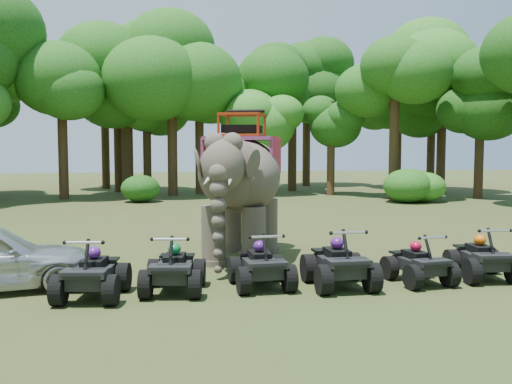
# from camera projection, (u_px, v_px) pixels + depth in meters

# --- Properties ---
(ground) EXTENTS (110.00, 110.00, 0.00)m
(ground) POSITION_uv_depth(u_px,v_px,m) (264.00, 271.00, 14.39)
(ground) COLOR #47381E
(ground) RESTS_ON ground
(elephant) EXTENTS (3.74, 5.39, 4.15)m
(elephant) POSITION_uv_depth(u_px,v_px,m) (242.00, 184.00, 15.86)
(elephant) COLOR brown
(elephant) RESTS_ON ground
(atv_0) EXTENTS (1.53, 1.93, 1.30)m
(atv_0) POSITION_uv_depth(u_px,v_px,m) (92.00, 267.00, 11.76)
(atv_0) COLOR black
(atv_0) RESTS_ON ground
(atv_1) EXTENTS (1.51, 1.90, 1.28)m
(atv_1) POSITION_uv_depth(u_px,v_px,m) (174.00, 263.00, 12.25)
(atv_1) COLOR black
(atv_1) RESTS_ON ground
(atv_2) EXTENTS (1.33, 1.77, 1.27)m
(atv_2) POSITION_uv_depth(u_px,v_px,m) (261.00, 259.00, 12.67)
(atv_2) COLOR black
(atv_2) RESTS_ON ground
(atv_3) EXTENTS (1.37, 1.86, 1.36)m
(atv_3) POSITION_uv_depth(u_px,v_px,m) (339.00, 257.00, 12.68)
(atv_3) COLOR black
(atv_3) RESTS_ON ground
(atv_4) EXTENTS (1.35, 1.72, 1.17)m
(atv_4) POSITION_uv_depth(u_px,v_px,m) (419.00, 258.00, 13.05)
(atv_4) COLOR black
(atv_4) RESTS_ON ground
(atv_5) EXTENTS (1.40, 1.82, 1.27)m
(atv_5) POSITION_uv_depth(u_px,v_px,m) (482.00, 252.00, 13.48)
(atv_5) COLOR black
(atv_5) RESTS_ON ground
(tree_0) EXTENTS (6.14, 6.14, 8.77)m
(tree_0) POSITION_uv_depth(u_px,v_px,m) (199.00, 127.00, 37.09)
(tree_0) COLOR #195114
(tree_0) RESTS_ON ground
(tree_1) EXTENTS (4.66, 4.66, 6.66)m
(tree_1) POSITION_uv_depth(u_px,v_px,m) (265.00, 143.00, 35.43)
(tree_1) COLOR #195114
(tree_1) RESTS_ON ground
(tree_2) EXTENTS (4.62, 4.62, 6.60)m
(tree_2) POSITION_uv_depth(u_px,v_px,m) (331.00, 143.00, 36.13)
(tree_2) COLOR #195114
(tree_2) RESTS_ON ground
(tree_3) EXTENTS (6.18, 6.18, 8.82)m
(tree_3) POSITION_uv_depth(u_px,v_px,m) (394.00, 124.00, 33.38)
(tree_3) COLOR #195114
(tree_3) RESTS_ON ground
(tree_4) EXTENTS (5.43, 5.43, 7.76)m
(tree_4) POSITION_uv_depth(u_px,v_px,m) (480.00, 133.00, 33.92)
(tree_4) COLOR #195114
(tree_4) RESTS_ON ground
(tree_29) EXTENTS (6.09, 6.09, 8.71)m
(tree_29) POSITION_uv_depth(u_px,v_px,m) (62.00, 125.00, 33.40)
(tree_29) COLOR #195114
(tree_29) RESTS_ON ground
(tree_30) EXTENTS (6.76, 6.76, 9.66)m
(tree_30) POSITION_uv_depth(u_px,v_px,m) (128.00, 120.00, 37.15)
(tree_30) COLOR #195114
(tree_30) RESTS_ON ground
(tree_31) EXTENTS (6.89, 6.89, 9.85)m
(tree_31) POSITION_uv_depth(u_px,v_px,m) (292.00, 120.00, 39.43)
(tree_31) COLOR #195114
(tree_31) RESTS_ON ground
(tree_32) EXTENTS (6.40, 6.40, 9.15)m
(tree_32) POSITION_uv_depth(u_px,v_px,m) (105.00, 126.00, 41.64)
(tree_32) COLOR #195114
(tree_32) RESTS_ON ground
(tree_34) EXTENTS (7.30, 7.30, 10.43)m
(tree_34) POSITION_uv_depth(u_px,v_px,m) (172.00, 113.00, 35.72)
(tree_34) COLOR #195114
(tree_34) RESTS_ON ground
(tree_35) EXTENTS (5.50, 5.50, 7.86)m
(tree_35) POSITION_uv_depth(u_px,v_px,m) (147.00, 134.00, 37.52)
(tree_35) COLOR #195114
(tree_35) RESTS_ON ground
(tree_36) EXTENTS (6.93, 6.93, 9.90)m
(tree_36) POSITION_uv_depth(u_px,v_px,m) (126.00, 118.00, 37.32)
(tree_36) COLOR #195114
(tree_36) RESTS_ON ground
(tree_39) EXTENTS (6.96, 6.96, 9.94)m
(tree_39) POSITION_uv_depth(u_px,v_px,m) (442.00, 118.00, 38.14)
(tree_39) COLOR #195114
(tree_39) RESTS_ON ground
(tree_40) EXTENTS (5.71, 5.71, 8.16)m
(tree_40) POSITION_uv_depth(u_px,v_px,m) (431.00, 132.00, 39.50)
(tree_40) COLOR #195114
(tree_40) RESTS_ON ground
(tree_41) EXTENTS (5.81, 5.81, 8.30)m
(tree_41) POSITION_uv_depth(u_px,v_px,m) (398.00, 132.00, 41.83)
(tree_41) COLOR #195114
(tree_41) RESTS_ON ground
(tree_43) EXTENTS (7.01, 7.01, 10.01)m
(tree_43) POSITION_uv_depth(u_px,v_px,m) (307.00, 122.00, 44.46)
(tree_43) COLOR #195114
(tree_43) RESTS_ON ground
(tree_44) EXTENTS (6.31, 6.31, 9.02)m
(tree_44) POSITION_uv_depth(u_px,v_px,m) (118.00, 126.00, 38.55)
(tree_44) COLOR #195114
(tree_44) RESTS_ON ground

